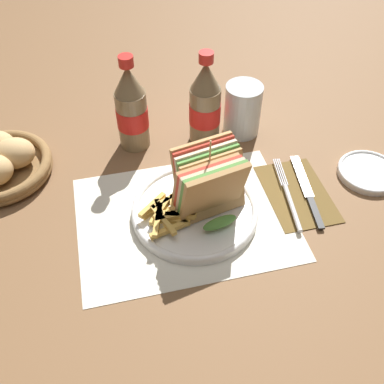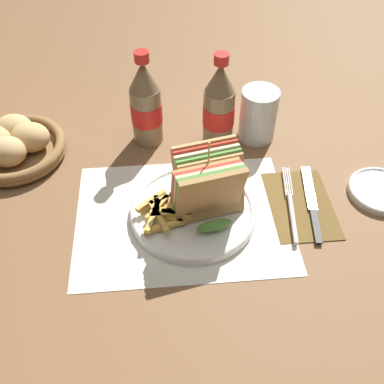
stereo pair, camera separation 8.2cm
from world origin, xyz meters
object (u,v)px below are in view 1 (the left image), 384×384
(club_sandwich, at_px, (209,184))
(side_saucer, at_px, (368,171))
(plate_main, at_px, (194,211))
(fork, at_px, (290,200))
(knife, at_px, (307,191))
(coke_bottle_near, at_px, (132,109))
(coke_bottle_far, at_px, (205,105))
(glass_near, at_px, (243,110))

(club_sandwich, xyz_separation_m, side_saucer, (0.34, 0.03, -0.07))
(plate_main, relative_size, fork, 1.22)
(knife, xyz_separation_m, coke_bottle_near, (-0.30, 0.23, 0.08))
(fork, bearing_deg, coke_bottle_far, 124.46)
(knife, distance_m, glass_near, 0.23)
(club_sandwich, xyz_separation_m, coke_bottle_far, (0.05, 0.21, 0.01))
(club_sandwich, xyz_separation_m, coke_bottle_near, (-0.10, 0.23, 0.01))
(fork, bearing_deg, glass_near, 103.68)
(club_sandwich, relative_size, coke_bottle_far, 0.76)
(coke_bottle_near, height_order, side_saucer, coke_bottle_near)
(plate_main, xyz_separation_m, fork, (0.18, -0.01, -0.00))
(club_sandwich, xyz_separation_m, knife, (0.20, 0.00, -0.07))
(fork, distance_m, glass_near, 0.24)
(plate_main, bearing_deg, glass_near, 53.89)
(coke_bottle_far, distance_m, side_saucer, 0.36)
(knife, distance_m, side_saucer, 0.14)
(coke_bottle_near, relative_size, side_saucer, 1.68)
(club_sandwich, height_order, coke_bottle_far, coke_bottle_far)
(glass_near, bearing_deg, fork, -84.09)
(club_sandwich, relative_size, knife, 0.81)
(coke_bottle_near, bearing_deg, plate_main, -71.37)
(fork, xyz_separation_m, coke_bottle_far, (-0.11, 0.22, 0.08))
(plate_main, height_order, fork, plate_main)
(coke_bottle_near, height_order, glass_near, coke_bottle_near)
(plate_main, xyz_separation_m, club_sandwich, (0.03, -0.00, 0.06))
(fork, bearing_deg, knife, 28.16)
(plate_main, distance_m, glass_near, 0.27)
(fork, xyz_separation_m, coke_bottle_near, (-0.26, 0.24, 0.08))
(plate_main, height_order, club_sandwich, club_sandwich)
(club_sandwich, distance_m, coke_bottle_near, 0.25)
(club_sandwich, distance_m, coke_bottle_far, 0.21)
(plate_main, bearing_deg, side_saucer, 3.96)
(knife, bearing_deg, coke_bottle_near, 151.15)
(plate_main, height_order, side_saucer, plate_main)
(fork, height_order, side_saucer, same)
(club_sandwich, relative_size, glass_near, 1.37)
(knife, bearing_deg, club_sandwich, -171.14)
(plate_main, relative_size, knife, 1.20)
(plate_main, height_order, knife, plate_main)
(knife, relative_size, coke_bottle_near, 0.94)
(fork, bearing_deg, club_sandwich, -176.73)
(coke_bottle_far, xyz_separation_m, glass_near, (0.09, 0.01, -0.03))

